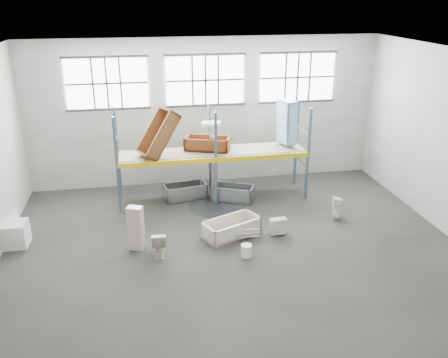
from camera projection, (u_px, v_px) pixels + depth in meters
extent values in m
cube|color=#45413B|center=(234.00, 250.00, 12.76)|extent=(12.00, 10.00, 0.10)
cube|color=silver|center=(236.00, 53.00, 10.89)|extent=(12.00, 10.00, 0.10)
cube|color=#A4A397|center=(205.00, 112.00, 16.45)|extent=(12.00, 0.10, 5.00)
cube|color=#A9A89D|center=(303.00, 268.00, 7.21)|extent=(12.00, 0.10, 5.00)
cube|color=white|center=(107.00, 83.00, 15.40)|extent=(2.60, 0.04, 1.60)
cube|color=white|center=(205.00, 80.00, 15.94)|extent=(2.60, 0.04, 1.60)
cube|color=white|center=(297.00, 77.00, 16.48)|extent=(2.60, 0.04, 1.60)
cube|color=slate|center=(117.00, 166.00, 14.34)|extent=(0.08, 0.08, 3.00)
cube|color=slate|center=(118.00, 153.00, 15.44)|extent=(0.08, 0.08, 3.00)
cube|color=slate|center=(216.00, 160.00, 14.85)|extent=(0.08, 0.08, 3.00)
cube|color=slate|center=(210.00, 148.00, 15.94)|extent=(0.08, 0.08, 3.00)
cube|color=slate|center=(308.00, 154.00, 15.35)|extent=(0.08, 0.08, 3.00)
cube|color=slate|center=(296.00, 143.00, 16.45)|extent=(0.08, 0.08, 3.00)
cube|color=yellow|center=(216.00, 160.00, 14.85)|extent=(6.00, 0.10, 0.14)
cube|color=yellow|center=(210.00, 148.00, 15.94)|extent=(6.00, 0.10, 0.14)
cube|color=gray|center=(213.00, 151.00, 15.37)|extent=(5.90, 1.10, 0.03)
cylinder|color=black|center=(217.00, 206.00, 15.21)|extent=(1.80, 1.80, 0.00)
cube|color=#C3B1A5|center=(278.00, 226.00, 13.34)|extent=(0.49, 0.27, 0.44)
imported|color=beige|center=(245.00, 233.00, 13.21)|extent=(0.41, 0.41, 0.13)
imported|color=beige|center=(159.00, 243.00, 12.33)|extent=(0.39, 0.67, 0.68)
cube|color=#C3A9A1|center=(136.00, 228.00, 12.52)|extent=(0.46, 0.38, 1.20)
imported|color=white|center=(338.00, 208.00, 14.25)|extent=(0.40, 0.40, 0.71)
imported|color=white|center=(211.00, 138.00, 14.99)|extent=(0.65, 0.52, 0.55)
cylinder|color=white|center=(246.00, 251.00, 12.31)|extent=(0.36, 0.36, 0.33)
cube|color=silver|center=(13.00, 234.00, 12.78)|extent=(0.79, 0.69, 0.66)
cube|color=beige|center=(8.00, 224.00, 13.51)|extent=(0.75, 0.75, 0.53)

